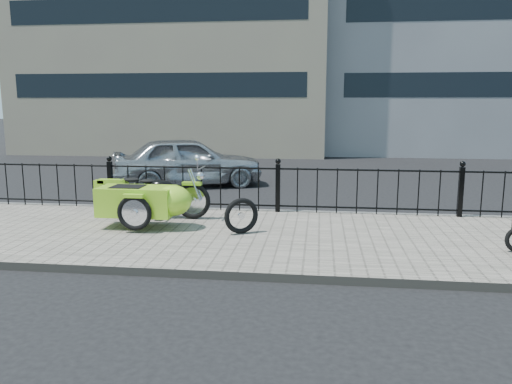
# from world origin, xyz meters

# --- Properties ---
(ground) EXTENTS (120.00, 120.00, 0.00)m
(ground) POSITION_xyz_m (0.00, 0.00, 0.00)
(ground) COLOR black
(ground) RESTS_ON ground
(sidewalk) EXTENTS (30.00, 3.80, 0.12)m
(sidewalk) POSITION_xyz_m (0.00, -0.50, 0.06)
(sidewalk) COLOR #676157
(sidewalk) RESTS_ON ground
(curb) EXTENTS (30.00, 0.10, 0.12)m
(curb) POSITION_xyz_m (0.00, 1.44, 0.06)
(curb) COLOR gray
(curb) RESTS_ON ground
(iron_fence) EXTENTS (14.11, 0.11, 1.08)m
(iron_fence) POSITION_xyz_m (0.00, 1.30, 0.59)
(iron_fence) COLOR black
(iron_fence) RESTS_ON sidewalk
(building_tan) EXTENTS (14.00, 8.01, 12.00)m
(building_tan) POSITION_xyz_m (-6.00, 15.99, 6.00)
(building_tan) COLOR gray
(building_tan) RESTS_ON ground
(motorcycle_sidecar) EXTENTS (2.28, 1.48, 0.98)m
(motorcycle_sidecar) POSITION_xyz_m (-2.16, -0.15, 0.59)
(motorcycle_sidecar) COLOR black
(motorcycle_sidecar) RESTS_ON sidewalk
(spare_tire) EXTENTS (0.56, 0.39, 0.61)m
(spare_tire) POSITION_xyz_m (-0.46, -0.48, 0.42)
(spare_tire) COLOR black
(spare_tire) RESTS_ON sidewalk
(sedan_car) EXTENTS (4.37, 3.04, 1.38)m
(sedan_car) POSITION_xyz_m (-2.78, 4.82, 0.69)
(sedan_car) COLOR #A5A8AC
(sedan_car) RESTS_ON ground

